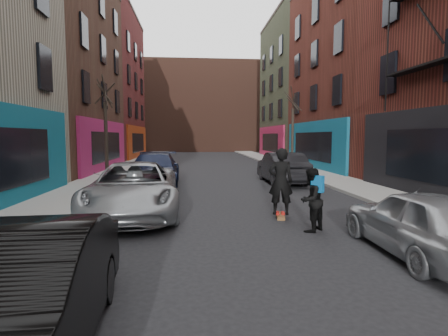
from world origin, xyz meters
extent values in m
cube|color=gray|center=(-6.25, 30.00, 0.07)|extent=(2.50, 84.00, 0.13)
cube|color=gray|center=(6.25, 30.00, 0.07)|extent=(2.50, 84.00, 0.13)
cube|color=#47281E|center=(0.00, 56.00, 7.00)|extent=(40.00, 10.00, 14.00)
imported|color=black|center=(-3.22, 1.55, 0.73)|extent=(1.86, 4.51, 1.45)
imported|color=gray|center=(-3.20, 8.82, 0.80)|extent=(3.09, 5.97, 1.61)
imported|color=black|center=(-3.20, 14.63, 0.82)|extent=(2.40, 5.67, 1.63)
imported|color=#9B9FA3|center=(3.20, 4.42, 0.70)|extent=(1.71, 4.11, 1.39)
imported|color=black|center=(3.20, 15.52, 0.80)|extent=(1.71, 4.86, 1.60)
cube|color=brown|center=(1.22, 7.94, 0.05)|extent=(0.35, 0.83, 0.10)
imported|color=black|center=(1.22, 7.94, 1.09)|extent=(0.79, 0.59, 1.98)
imported|color=black|center=(1.61, 6.41, 0.81)|extent=(1.00, 0.98, 1.62)
cube|color=#0B5DA3|center=(1.73, 6.27, 1.24)|extent=(0.30, 0.32, 0.42)
camera|label=1|loc=(-1.36, -2.10, 2.42)|focal=28.00mm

